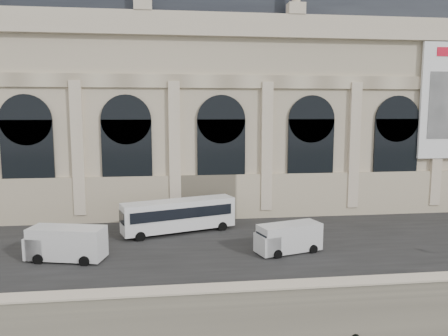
# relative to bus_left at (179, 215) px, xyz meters

# --- Properties ---
(quay) EXTENTS (160.00, 70.00, 6.00)m
(quay) POSITION_rel_bus_left_xyz_m (8.76, 17.99, -4.84)
(quay) COLOR gray
(quay) RESTS_ON ground
(street) EXTENTS (160.00, 24.00, 0.06)m
(street) POSITION_rel_bus_left_xyz_m (8.76, -3.01, -1.81)
(street) COLOR #2D2D2D
(street) RESTS_ON quay
(parapet) EXTENTS (160.00, 1.40, 1.21)m
(parapet) POSITION_rel_bus_left_xyz_m (8.76, -16.41, -1.22)
(parapet) COLOR gray
(parapet) RESTS_ON quay
(museum) EXTENTS (69.00, 18.70, 29.10)m
(museum) POSITION_rel_bus_left_xyz_m (2.78, 13.85, 11.89)
(museum) COLOR beige
(museum) RESTS_ON quay
(bus_left) EXTENTS (11.27, 5.61, 3.28)m
(bus_left) POSITION_rel_bus_left_xyz_m (0.00, 0.00, 0.00)
(bus_left) COLOR silver
(bus_left) RESTS_ON quay
(van_b) EXTENTS (6.50, 3.67, 2.73)m
(van_b) POSITION_rel_bus_left_xyz_m (-9.39, -6.71, -0.44)
(van_b) COLOR silver
(van_b) RESTS_ON quay
(van_c) EXTENTS (5.92, 3.53, 2.48)m
(van_c) POSITION_rel_bus_left_xyz_m (8.82, -7.15, -0.57)
(van_c) COLOR silver
(van_c) RESTS_ON quay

